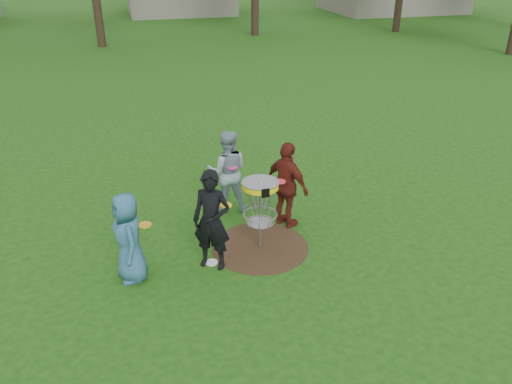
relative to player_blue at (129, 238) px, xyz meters
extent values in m
plane|color=#19470F|center=(2.31, 0.35, -0.78)|extent=(100.00, 100.00, 0.00)
cylinder|color=#47331E|center=(2.31, 0.35, -0.78)|extent=(1.80, 1.80, 0.01)
imported|color=#306285|center=(0.00, 0.00, 0.00)|extent=(0.62, 0.84, 1.57)
imported|color=black|center=(1.37, 0.01, 0.11)|extent=(0.78, 0.70, 1.80)
imported|color=#809BA5|center=(2.06, 1.96, 0.09)|extent=(0.97, 0.82, 1.75)
imported|color=maroon|center=(3.03, 1.01, 0.09)|extent=(0.88, 1.10, 1.75)
cylinder|color=white|center=(1.35, 0.08, -0.77)|extent=(0.22, 0.22, 0.02)
cylinder|color=#9EA0A5|center=(2.31, 0.35, -0.09)|extent=(0.05, 0.05, 1.38)
cylinder|color=yellow|center=(2.31, 0.35, 0.50)|extent=(0.64, 0.64, 0.10)
cylinder|color=#9EA0A5|center=(2.31, 0.35, 0.55)|extent=(0.66, 0.66, 0.01)
cube|color=black|center=(2.31, 0.03, 0.50)|extent=(0.14, 0.02, 0.16)
torus|color=#9EA0A5|center=(2.31, 0.35, -0.08)|extent=(0.62, 0.62, 0.02)
torus|color=#9EA0A5|center=(2.31, 0.35, -0.24)|extent=(0.50, 0.50, 0.02)
cylinder|color=#9EA0A5|center=(2.31, 0.35, -0.25)|extent=(0.44, 0.44, 0.01)
cylinder|color=orange|center=(0.28, 0.04, 0.18)|extent=(0.22, 0.22, 0.02)
cylinder|color=yellow|center=(1.63, 0.10, 0.32)|extent=(0.22, 0.22, 0.02)
cylinder|color=#DC3983|center=(2.10, 1.68, 0.29)|extent=(0.22, 0.22, 0.02)
cylinder|color=#FC424E|center=(2.82, 0.82, 0.29)|extent=(0.22, 0.22, 0.02)
cylinder|color=#38281C|center=(-0.69, 21.85, 1.53)|extent=(0.46, 0.46, 4.62)
cylinder|color=#38281C|center=(8.31, 23.35, 1.11)|extent=(0.46, 0.46, 3.78)
camera|label=1|loc=(0.22, -7.19, 4.28)|focal=35.00mm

